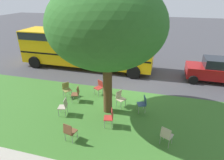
# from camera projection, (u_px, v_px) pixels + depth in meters

# --- Properties ---
(ground) EXTENTS (80.00, 80.00, 0.00)m
(ground) POSITION_uv_depth(u_px,v_px,m) (129.00, 89.00, 11.96)
(ground) COLOR #424247
(grass_verge) EXTENTS (48.00, 6.00, 0.01)m
(grass_verge) POSITION_uv_depth(u_px,v_px,m) (117.00, 119.00, 9.16)
(grass_verge) COLOR #3D752D
(grass_verge) RESTS_ON ground
(street_tree) EXTENTS (5.11, 5.11, 6.23)m
(street_tree) POSITION_uv_depth(u_px,v_px,m) (107.00, 25.00, 7.94)
(street_tree) COLOR brown
(street_tree) RESTS_ON ground
(chair_0) EXTENTS (0.50, 0.50, 0.88)m
(chair_0) POSITION_uv_depth(u_px,v_px,m) (110.00, 117.00, 8.45)
(chair_0) COLOR #B7332D
(chair_0) RESTS_ON ground
(chair_1) EXTENTS (0.51, 0.51, 0.88)m
(chair_1) POSITION_uv_depth(u_px,v_px,m) (76.00, 93.00, 10.42)
(chair_1) COLOR brown
(chair_1) RESTS_ON ground
(chair_2) EXTENTS (0.56, 0.57, 0.88)m
(chair_2) POSITION_uv_depth(u_px,v_px,m) (99.00, 86.00, 11.16)
(chair_2) COLOR #B7332D
(chair_2) RESTS_ON ground
(chair_3) EXTENTS (0.59, 0.58, 0.88)m
(chair_3) POSITION_uv_depth(u_px,v_px,m) (67.00, 89.00, 10.90)
(chair_3) COLOR olive
(chair_3) RESTS_ON ground
(chair_4) EXTENTS (0.54, 0.53, 0.88)m
(chair_4) POSITION_uv_depth(u_px,v_px,m) (143.00, 103.00, 9.51)
(chair_4) COLOR #335184
(chair_4) RESTS_ON ground
(chair_5) EXTENTS (0.49, 0.50, 0.88)m
(chair_5) POSITION_uv_depth(u_px,v_px,m) (69.00, 131.00, 7.58)
(chair_5) COLOR brown
(chair_5) RESTS_ON ground
(chair_6) EXTENTS (0.54, 0.55, 0.88)m
(chair_6) POSITION_uv_depth(u_px,v_px,m) (166.00, 135.00, 7.38)
(chair_6) COLOR #ADA393
(chair_6) RESTS_ON ground
(chair_7) EXTENTS (0.57, 0.57, 0.88)m
(chair_7) POSITION_uv_depth(u_px,v_px,m) (120.00, 97.00, 9.98)
(chair_7) COLOR beige
(chair_7) RESTS_ON ground
(chair_8) EXTENTS (0.50, 0.50, 0.88)m
(chair_8) POSITION_uv_depth(u_px,v_px,m) (64.00, 106.00, 9.26)
(chair_8) COLOR #ADA393
(chair_8) RESTS_ON ground
(parked_car) EXTENTS (3.70, 1.92, 1.65)m
(parked_car) POSITION_uv_depth(u_px,v_px,m) (216.00, 70.00, 12.66)
(parked_car) COLOR maroon
(parked_car) RESTS_ON ground
(school_bus) EXTENTS (10.40, 2.80, 2.88)m
(school_bus) POSITION_uv_depth(u_px,v_px,m) (86.00, 46.00, 14.70)
(school_bus) COLOR yellow
(school_bus) RESTS_ON ground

